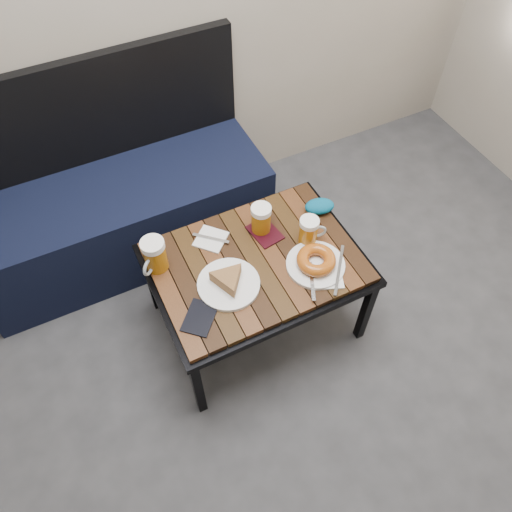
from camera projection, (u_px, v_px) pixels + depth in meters
name	position (u px, v px, depth m)	size (l,w,h in m)	color
room_shell	(284.00, 40.00, 0.59)	(4.00, 4.00, 4.00)	gray
bench	(121.00, 210.00, 2.41)	(1.40, 0.50, 0.95)	black
cafe_table	(256.00, 267.00, 2.02)	(0.84, 0.62, 0.47)	black
beer_mug_left	(154.00, 255.00, 1.91)	(0.13, 0.13, 0.15)	#A5610D
beer_mug_centre	(261.00, 219.00, 2.03)	(0.13, 0.11, 0.13)	#A5610D
beer_mug_right	(309.00, 231.00, 1.99)	(0.12, 0.09, 0.13)	#A5610D
plate_pie	(228.00, 281.00, 1.89)	(0.24, 0.24, 0.07)	white
plate_bagel	(316.00, 262.00, 1.95)	(0.26, 0.28, 0.06)	white
napkin_left	(211.00, 239.00, 2.04)	(0.17, 0.17, 0.01)	white
napkin_right	(328.00, 279.00, 1.93)	(0.14, 0.13, 0.01)	white
passport_navy	(200.00, 318.00, 1.82)	(0.10, 0.14, 0.01)	black
passport_burgundy	(265.00, 232.00, 2.07)	(0.10, 0.14, 0.01)	black
knit_pouch	(320.00, 206.00, 2.12)	(0.13, 0.08, 0.06)	navy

